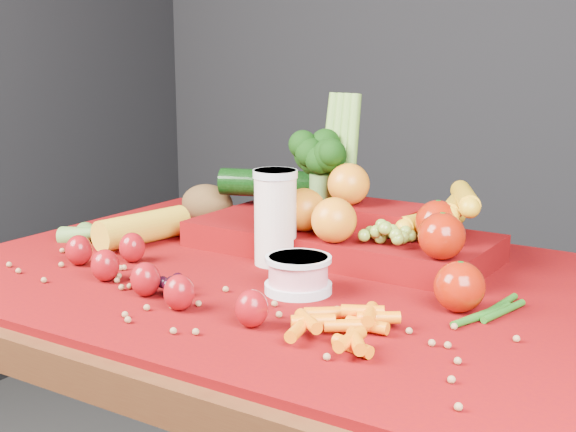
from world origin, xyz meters
The scene contains 12 objects.
table centered at (0.00, 0.00, 0.66)m, with size 1.10×0.80×0.75m.
red_cloth centered at (0.00, 0.00, 0.76)m, with size 1.05×0.75×0.01m, color #650603.
milk_glass centered at (-0.04, 0.04, 0.85)m, with size 0.07×0.07×0.16m.
yogurt_bowl centered at (0.07, -0.07, 0.79)m, with size 0.10×0.10×0.05m.
strawberry_scatter centered at (-0.13, -0.17, 0.79)m, with size 0.44×0.18×0.05m.
dark_grape_cluster centered at (-0.08, -0.17, 0.78)m, with size 0.06×0.05×0.03m, color black, non-canonical shape.
soybean_scatter centered at (0.00, -0.20, 0.77)m, with size 0.84×0.24×0.01m, color #966B41, non-canonical shape.
corn_ear centered at (-0.36, -0.01, 0.78)m, with size 0.22×0.25×0.06m.
potato centered at (-0.32, 0.21, 0.80)m, with size 0.11×0.08×0.08m, color #503A1A.
baby_carrot_pile centered at (0.21, -0.19, 0.78)m, with size 0.17×0.17×0.03m, color orange, non-canonical shape.
green_bean_pile centered at (0.35, -0.01, 0.77)m, with size 0.14×0.12×0.01m, color #1D5A14, non-canonical shape.
produce_mound centered at (0.04, 0.16, 0.82)m, with size 0.61×0.36×0.27m.
Camera 1 is at (0.66, -1.01, 1.12)m, focal length 50.00 mm.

